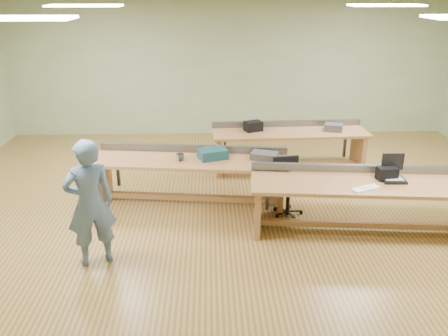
{
  "coord_description": "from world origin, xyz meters",
  "views": [
    {
      "loc": [
        -0.48,
        -6.76,
        3.31
      ],
      "look_at": [
        -0.28,
        -0.6,
        0.9
      ],
      "focal_mm": 38.0,
      "sensor_mm": 36.0,
      "label": 1
    }
  ],
  "objects_px": {
    "workbench_front": "(367,194)",
    "parts_bin_teal": "(213,154)",
    "person": "(90,203)",
    "parts_bin_grey": "(264,156)",
    "drinks_can": "(177,159)",
    "task_chair": "(287,194)",
    "camera_bag": "(387,173)",
    "mug": "(180,157)",
    "laptop_base": "(394,180)",
    "workbench_mid": "(190,170)",
    "workbench_back": "(289,141)"
  },
  "relations": [
    {
      "from": "workbench_front",
      "to": "parts_bin_teal",
      "type": "bearing_deg",
      "value": 160.16
    },
    {
      "from": "person",
      "to": "parts_bin_grey",
      "type": "height_order",
      "value": "person"
    },
    {
      "from": "drinks_can",
      "to": "task_chair",
      "type": "bearing_deg",
      "value": -9.05
    },
    {
      "from": "person",
      "to": "drinks_can",
      "type": "relative_size",
      "value": 15.51
    },
    {
      "from": "person",
      "to": "camera_bag",
      "type": "relative_size",
      "value": 6.12
    },
    {
      "from": "workbench_front",
      "to": "mug",
      "type": "xyz_separation_m",
      "value": [
        -2.66,
        0.94,
        0.24
      ]
    },
    {
      "from": "workbench_front",
      "to": "parts_bin_teal",
      "type": "height_order",
      "value": "parts_bin_teal"
    },
    {
      "from": "task_chair",
      "to": "workbench_front",
      "type": "bearing_deg",
      "value": -37.07
    },
    {
      "from": "laptop_base",
      "to": "workbench_mid",
      "type": "bearing_deg",
      "value": 161.88
    },
    {
      "from": "task_chair",
      "to": "parts_bin_grey",
      "type": "xyz_separation_m",
      "value": [
        -0.32,
        0.38,
        0.48
      ]
    },
    {
      "from": "workbench_back",
      "to": "drinks_can",
      "type": "distance_m",
      "value": 2.57
    },
    {
      "from": "mug",
      "to": "person",
      "type": "bearing_deg",
      "value": -121.03
    },
    {
      "from": "parts_bin_teal",
      "to": "person",
      "type": "bearing_deg",
      "value": -130.84
    },
    {
      "from": "drinks_can",
      "to": "parts_bin_grey",
      "type": "bearing_deg",
      "value": 4.65
    },
    {
      "from": "workbench_back",
      "to": "person",
      "type": "xyz_separation_m",
      "value": [
        -2.96,
        -3.16,
        0.26
      ]
    },
    {
      "from": "person",
      "to": "workbench_front",
      "type": "bearing_deg",
      "value": 167.7
    },
    {
      "from": "person",
      "to": "camera_bag",
      "type": "xyz_separation_m",
      "value": [
        3.93,
        0.79,
        0.02
      ]
    },
    {
      "from": "laptop_base",
      "to": "parts_bin_teal",
      "type": "relative_size",
      "value": 0.72
    },
    {
      "from": "workbench_back",
      "to": "drinks_can",
      "type": "relative_size",
      "value": 27.4
    },
    {
      "from": "workbench_back",
      "to": "mug",
      "type": "relative_size",
      "value": 22.17
    },
    {
      "from": "workbench_mid",
      "to": "task_chair",
      "type": "bearing_deg",
      "value": -9.93
    },
    {
      "from": "workbench_front",
      "to": "workbench_back",
      "type": "height_order",
      "value": "same"
    },
    {
      "from": "laptop_base",
      "to": "drinks_can",
      "type": "relative_size",
      "value": 2.93
    },
    {
      "from": "person",
      "to": "parts_bin_teal",
      "type": "bearing_deg",
      "value": -154.42
    },
    {
      "from": "task_chair",
      "to": "parts_bin_teal",
      "type": "relative_size",
      "value": 2.04
    },
    {
      "from": "workbench_front",
      "to": "camera_bag",
      "type": "bearing_deg",
      "value": 18.38
    },
    {
      "from": "person",
      "to": "task_chair",
      "type": "distance_m",
      "value": 2.98
    },
    {
      "from": "mug",
      "to": "workbench_front",
      "type": "bearing_deg",
      "value": -19.42
    },
    {
      "from": "workbench_mid",
      "to": "parts_bin_teal",
      "type": "xyz_separation_m",
      "value": [
        0.36,
        0.01,
        0.26
      ]
    },
    {
      "from": "laptop_base",
      "to": "drinks_can",
      "type": "xyz_separation_m",
      "value": [
        -3.05,
        0.83,
        0.04
      ]
    },
    {
      "from": "parts_bin_teal",
      "to": "drinks_can",
      "type": "relative_size",
      "value": 4.05
    },
    {
      "from": "workbench_mid",
      "to": "drinks_can",
      "type": "height_order",
      "value": "workbench_mid"
    },
    {
      "from": "workbench_back",
      "to": "parts_bin_teal",
      "type": "distance_m",
      "value": 2.04
    },
    {
      "from": "workbench_back",
      "to": "laptop_base",
      "type": "relative_size",
      "value": 9.35
    },
    {
      "from": "laptop_base",
      "to": "drinks_can",
      "type": "distance_m",
      "value": 3.16
    },
    {
      "from": "person",
      "to": "mug",
      "type": "bearing_deg",
      "value": -144.6
    },
    {
      "from": "laptop_base",
      "to": "workbench_front",
      "type": "bearing_deg",
      "value": -179.29
    },
    {
      "from": "workbench_front",
      "to": "laptop_base",
      "type": "bearing_deg",
      "value": 4.73
    },
    {
      "from": "workbench_back",
      "to": "laptop_base",
      "type": "height_order",
      "value": "workbench_back"
    },
    {
      "from": "workbench_mid",
      "to": "mug",
      "type": "relative_size",
      "value": 23.98
    },
    {
      "from": "parts_bin_grey",
      "to": "mug",
      "type": "relative_size",
      "value": 3.07
    },
    {
      "from": "parts_bin_grey",
      "to": "mug",
      "type": "height_order",
      "value": "parts_bin_grey"
    },
    {
      "from": "laptop_base",
      "to": "parts_bin_teal",
      "type": "height_order",
      "value": "parts_bin_teal"
    },
    {
      "from": "task_chair",
      "to": "workbench_back",
      "type": "bearing_deg",
      "value": 71.95
    },
    {
      "from": "workbench_front",
      "to": "mug",
      "type": "height_order",
      "value": "workbench_front"
    },
    {
      "from": "workbench_front",
      "to": "person",
      "type": "xyz_separation_m",
      "value": [
        -3.66,
        -0.73,
        0.26
      ]
    },
    {
      "from": "workbench_front",
      "to": "workbench_mid",
      "type": "distance_m",
      "value": 2.71
    },
    {
      "from": "workbench_mid",
      "to": "camera_bag",
      "type": "bearing_deg",
      "value": -12.02
    },
    {
      "from": "workbench_mid",
      "to": "person",
      "type": "bearing_deg",
      "value": -116.8
    },
    {
      "from": "person",
      "to": "workbench_mid",
      "type": "bearing_deg",
      "value": -147.1
    }
  ]
}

